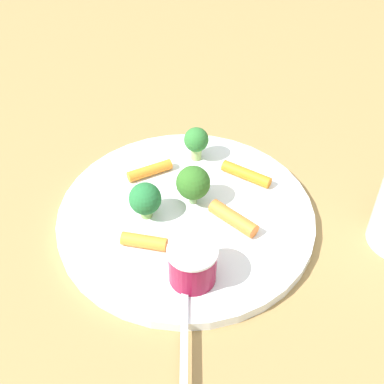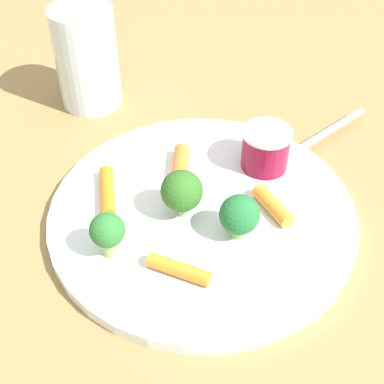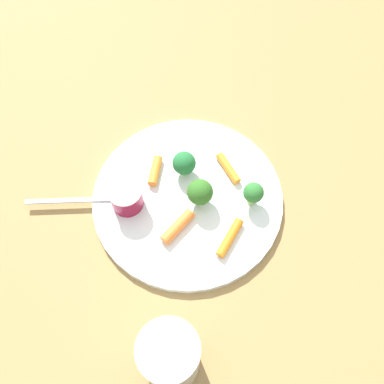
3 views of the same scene
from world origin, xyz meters
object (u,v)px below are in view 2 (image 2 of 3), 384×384
Objects in this scene: carrot_stick_0 at (107,192)px; broccoli_floret_1 at (183,193)px; plate at (202,214)px; fork at (313,141)px; carrot_stick_1 at (179,269)px; carrot_stick_3 at (273,205)px; sauce_cup at (266,149)px; carrot_stick_2 at (180,168)px; broccoli_floret_0 at (239,215)px; drinking_glass at (87,58)px; broccoli_floret_2 at (107,232)px.

broccoli_floret_1 is at bearing 54.77° from carrot_stick_0.
plate is 0.15m from fork.
carrot_stick_3 is (-0.05, 0.10, 0.00)m from carrot_stick_1.
fork is at bearing 135.95° from carrot_stick_3.
carrot_stick_3 is at bearing -14.87° from sauce_cup.
carrot_stick_1 is 1.14× the size of carrot_stick_3.
broccoli_floret_1 is 0.31× the size of fork.
carrot_stick_3 is at bearing -44.05° from fork.
carrot_stick_2 reaches higher than carrot_stick_0.
fork is at bearing 93.99° from carrot_stick_2.
sauce_cup is 0.16m from carrot_stick_0.
broccoli_floret_1 reaches higher than fork.
carrot_stick_1 is (0.03, -0.06, -0.02)m from broccoli_floret_0.
sauce_cup is at bearing 39.25° from drinking_glass.
carrot_stick_2 is (-0.09, -0.03, -0.02)m from broccoli_floret_0.
broccoli_floret_2 is at bearing -7.97° from carrot_stick_0.
carrot_stick_2 is at bearing 20.24° from drinking_glass.
carrot_stick_0 is (0.00, -0.16, -0.01)m from sauce_cup.
broccoli_floret_0 is 0.28× the size of fork.
broccoli_floret_0 reaches higher than carrot_stick_2.
carrot_stick_0 reaches higher than fork.
carrot_stick_2 is at bearing 99.27° from carrot_stick_0.
broccoli_floret_1 is (-0.03, -0.04, 0.00)m from broccoli_floret_0.
broccoli_floret_2 reaches higher than carrot_stick_1.
plate is 0.09m from sauce_cup.
broccoli_floret_2 is at bearing -46.19° from carrot_stick_2.
fork is at bearing 52.90° from drinking_glass.
carrot_stick_3 is 0.31× the size of fork.
plate is 0.10m from broccoli_floret_2.
carrot_stick_1 is at bearing 52.83° from broccoli_floret_2.
carrot_stick_2 is 0.50× the size of drinking_glass.
broccoli_floret_2 is 0.76× the size of carrot_stick_2.
plate is at bearing 63.21° from carrot_stick_0.
broccoli_floret_2 reaches higher than fork.
carrot_stick_1 reaches higher than plate.
drinking_glass is at bearing -167.60° from broccoli_floret_1.
broccoli_floret_0 is (0.04, 0.02, 0.03)m from plate.
carrot_stick_0 is at bearing -113.01° from carrot_stick_3.
drinking_glass reaches higher than broccoli_floret_0.
carrot_stick_1 is at bearing 5.64° from drinking_glass.
carrot_stick_0 is at bearing -125.23° from broccoli_floret_1.
carrot_stick_3 is at bearing 114.46° from carrot_stick_1.
fork reaches higher than plate.
carrot_stick_3 is at bearing 43.00° from carrot_stick_2.
broccoli_floret_1 is 0.08m from carrot_stick_0.
sauce_cup is 0.18m from broccoli_floret_2.
broccoli_floret_1 is (0.04, -0.09, 0.01)m from sauce_cup.
sauce_cup is at bearing 118.81° from plate.
broccoli_floret_0 is at bearing -65.05° from carrot_stick_3.
broccoli_floret_2 is 0.72× the size of carrot_stick_0.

